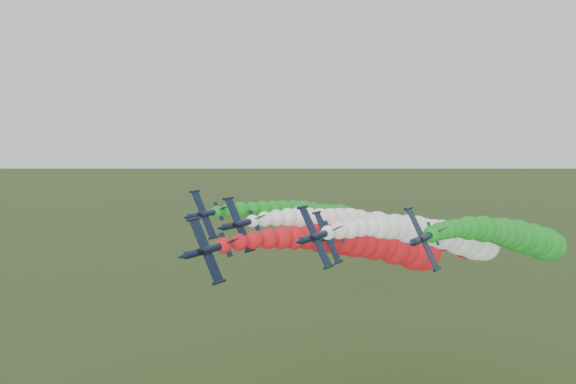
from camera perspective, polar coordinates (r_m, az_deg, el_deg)
name	(u,v)px	position (r m, az deg, el deg)	size (l,w,h in m)	color
jet_lead	(381,246)	(116.07, 9.42, -5.47)	(15.05, 73.20, 19.32)	#111D34
jet_inner_left	(385,229)	(131.40, 9.78, -3.69)	(14.95, 73.10, 19.22)	#111D34
jet_inner_right	(449,237)	(123.39, 16.07, -4.46)	(14.78, 72.93, 19.05)	#111D34
jet_outer_left	(345,221)	(140.37, 5.77, -2.90)	(14.95, 73.10, 19.22)	#111D34
jet_outer_right	(521,238)	(126.33, 22.61, -4.34)	(14.53, 72.68, 18.80)	#111D34
jet_trail	(442,238)	(139.74, 15.39, -4.49)	(14.95, 73.10, 19.22)	#111D34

